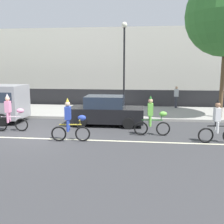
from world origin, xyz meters
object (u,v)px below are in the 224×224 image
Objects in this scene: parade_cyclist_pink at (11,115)px; parade_cyclist_lime at (153,118)px; parked_car_black at (106,111)px; parade_cyclist_cobalt at (71,123)px; parade_cyclist_zebra at (219,124)px; street_lamp_post at (124,55)px; pedestrian_onlooker at (176,96)px.

parade_cyclist_pink and parade_cyclist_lime have the same top height.
parade_cyclist_pink is at bearing -156.25° from parked_car_black.
parade_cyclist_cobalt is 3.84m from parade_cyclist_lime.
parked_car_black is (1.08, 3.42, -0.06)m from parade_cyclist_cobalt.
parade_cyclist_lime is 0.47× the size of parked_car_black.
parade_cyclist_zebra is at bearing -5.52° from parade_cyclist_pink.
street_lamp_post is at bearing 127.40° from parade_cyclist_zebra.
parade_cyclist_lime is (3.58, 1.40, 0.00)m from parade_cyclist_cobalt.
parade_cyclist_pink is 1.00× the size of parade_cyclist_cobalt.
parade_cyclist_pink is at bearing 174.48° from parade_cyclist_zebra.
parade_cyclist_pink is 9.88m from parade_cyclist_zebra.
parade_cyclist_lime is 8.08m from pedestrian_onlooker.
parade_cyclist_pink reaches higher than pedestrian_onlooker.
parade_cyclist_pink and parade_cyclist_cobalt have the same top height.
parade_cyclist_zebra is at bearing -29.35° from parked_car_black.
parade_cyclist_lime is 0.33× the size of street_lamp_post.
parade_cyclist_pink is at bearing -137.47° from street_lamp_post.
parade_cyclist_zebra is 0.47× the size of parked_car_black.
parade_cyclist_cobalt is 0.47× the size of parked_car_black.
street_lamp_post reaches higher than parade_cyclist_cobalt.
parade_cyclist_cobalt is at bearing -121.38° from pedestrian_onlooker.
parade_cyclist_cobalt is 7.30m from street_lamp_post.
parade_cyclist_cobalt is at bearing -175.87° from parade_cyclist_zebra.
pedestrian_onlooker is at bearing 94.74° from parade_cyclist_zebra.
parade_cyclist_cobalt is (3.49, -1.41, 0.00)m from parade_cyclist_pink.
street_lamp_post reaches higher than parade_cyclist_zebra.
parade_cyclist_pink is 0.33× the size of street_lamp_post.
parked_car_black is 7.37m from pedestrian_onlooker.
pedestrian_onlooker is (9.11, 7.81, 0.17)m from parade_cyclist_pink.
parade_cyclist_zebra is 6.04m from parked_car_black.
parade_cyclist_zebra is (6.35, 0.46, 0.00)m from parade_cyclist_cobalt.
parked_car_black is at bearing -128.06° from pedestrian_onlooker.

